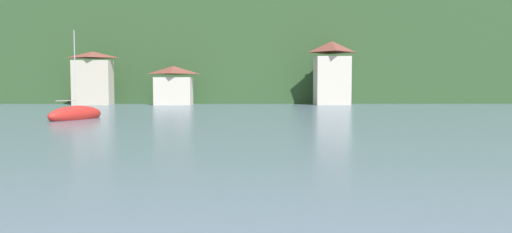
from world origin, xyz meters
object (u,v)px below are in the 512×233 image
(shore_building_westcentral, at_px, (93,79))
(shore_building_central, at_px, (174,86))
(shore_building_eastcentral, at_px, (332,74))
(sailboat_far_5, at_px, (76,115))

(shore_building_westcentral, xyz_separation_m, shore_building_central, (14.62, 0.46, -1.27))
(shore_building_eastcentral, bearing_deg, shore_building_central, -178.41)
(sailboat_far_5, bearing_deg, shore_building_westcentral, 36.73)
(shore_building_central, xyz_separation_m, sailboat_far_5, (-2.26, -40.30, -3.05))
(shore_building_central, height_order, sailboat_far_5, sailboat_far_5)
(shore_building_westcentral, relative_size, sailboat_far_5, 1.10)
(shore_building_central, bearing_deg, sailboat_far_5, -93.21)
(shore_building_westcentral, bearing_deg, sailboat_far_5, -72.77)
(shore_building_central, distance_m, sailboat_far_5, 40.48)
(shore_building_central, relative_size, shore_building_eastcentral, 0.61)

